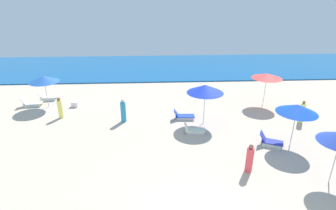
{
  "coord_description": "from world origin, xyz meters",
  "views": [
    {
      "loc": [
        -1.52,
        -6.95,
        8.04
      ],
      "look_at": [
        -0.63,
        9.85,
        1.03
      ],
      "focal_mm": 28.52,
      "sensor_mm": 36.0,
      "label": 1
    }
  ],
  "objects": [
    {
      "name": "ocean",
      "position": [
        0.0,
        24.03,
        0.06
      ],
      "size": [
        60.0,
        11.94,
        0.12
      ],
      "primitive_type": "cube",
      "color": "#155696",
      "rests_on": "ground_plane"
    },
    {
      "name": "lounge_chair_4_0",
      "position": [
        -10.29,
        13.85,
        0.28
      ],
      "size": [
        1.41,
        0.76,
        0.71
      ],
      "rotation": [
        0.0,
        0.0,
        1.7
      ],
      "color": "silver",
      "rests_on": "ground_plane"
    },
    {
      "name": "umbrella_4",
      "position": [
        -9.72,
        12.48,
        2.22
      ],
      "size": [
        2.2,
        2.2,
        2.46
      ],
      "color": "silver",
      "rests_on": "ground_plane"
    },
    {
      "name": "beachgoer_2",
      "position": [
        -3.66,
        9.57,
        0.76
      ],
      "size": [
        0.45,
        0.45,
        1.63
      ],
      "rotation": [
        0.0,
        0.0,
        5.06
      ],
      "color": "#2A8CC1",
      "rests_on": "ground_plane"
    },
    {
      "name": "beachgoer_0",
      "position": [
        -8.1,
        10.41,
        0.72
      ],
      "size": [
        0.44,
        0.44,
        1.52
      ],
      "rotation": [
        0.0,
        0.0,
        1.01
      ],
      "color": "#F9EB6A",
      "rests_on": "ground_plane"
    },
    {
      "name": "umbrella_0",
      "position": [
        6.95,
        11.99,
        2.34
      ],
      "size": [
        2.29,
        2.29,
        2.53
      ],
      "color": "silver",
      "rests_on": "ground_plane"
    },
    {
      "name": "lounge_chair_1_0",
      "position": [
        0.43,
        9.75,
        0.23
      ],
      "size": [
        1.46,
        0.67,
        0.66
      ],
      "rotation": [
        0.0,
        0.0,
        1.52
      ],
      "color": "silver",
      "rests_on": "ground_plane"
    },
    {
      "name": "beachgoer_4",
      "position": [
        8.3,
        8.84,
        0.72
      ],
      "size": [
        0.41,
        0.41,
        1.55
      ],
      "rotation": [
        0.0,
        0.0,
        2.92
      ],
      "color": "#E2F472",
      "rests_on": "ground_plane"
    },
    {
      "name": "beachgoer_1",
      "position": [
        2.98,
        3.69,
        0.69
      ],
      "size": [
        0.47,
        0.47,
        1.49
      ],
      "rotation": [
        0.0,
        0.0,
        5.23
      ],
      "color": "#EB4851",
      "rests_on": "ground_plane"
    },
    {
      "name": "umbrella_1",
      "position": [
        1.71,
        9.03,
        2.44
      ],
      "size": [
        2.38,
        2.38,
        2.71
      ],
      "color": "silver",
      "rests_on": "ground_plane"
    },
    {
      "name": "umbrella_2",
      "position": [
        6.19,
        5.93,
        2.29
      ],
      "size": [
        2.2,
        2.2,
        2.54
      ],
      "color": "silver",
      "rests_on": "ground_plane"
    },
    {
      "name": "cooler_box_0",
      "position": [
        -7.69,
        12.4,
        0.2
      ],
      "size": [
        0.5,
        0.43,
        0.39
      ],
      "primitive_type": "cube",
      "rotation": [
        0.0,
        0.0,
        3.05
      ],
      "color": "white",
      "rests_on": "ground_plane"
    },
    {
      "name": "lounge_chair_2_0",
      "position": [
        5.02,
        5.99,
        0.27
      ],
      "size": [
        1.45,
        1.12,
        0.74
      ],
      "rotation": [
        0.0,
        0.0,
        1.12
      ],
      "color": "silver",
      "rests_on": "ground_plane"
    },
    {
      "name": "lounge_chair_1_1",
      "position": [
        0.85,
        7.63,
        0.25
      ],
      "size": [
        1.33,
        0.64,
        0.7
      ],
      "rotation": [
        0.0,
        0.0,
        1.52
      ],
      "color": "silver",
      "rests_on": "ground_plane"
    },
    {
      "name": "lounge_chair_4_1",
      "position": [
        -11.09,
        12.67,
        0.26
      ],
      "size": [
        1.48,
        0.78,
        0.76
      ],
      "rotation": [
        0.0,
        0.0,
        1.65
      ],
      "color": "silver",
      "rests_on": "ground_plane"
    }
  ]
}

